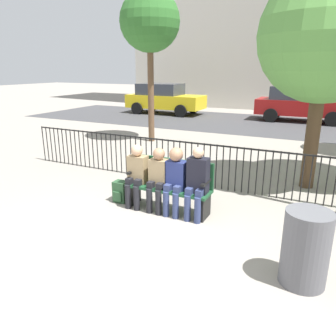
% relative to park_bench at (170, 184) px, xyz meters
% --- Properties ---
extents(ground_plane, '(80.00, 80.00, 0.00)m').
position_rel_park_bench_xyz_m(ground_plane, '(0.00, -1.81, -0.49)').
color(ground_plane, gray).
extents(park_bench, '(1.53, 0.45, 0.92)m').
position_rel_park_bench_xyz_m(park_bench, '(0.00, 0.00, 0.00)').
color(park_bench, '#194728').
rests_on(park_bench, ground).
extents(seated_person_0, '(0.34, 0.39, 1.16)m').
position_rel_park_bench_xyz_m(seated_person_0, '(-0.61, -0.13, 0.16)').
color(seated_person_0, black).
rests_on(seated_person_0, ground).
extents(seated_person_1, '(0.34, 0.39, 1.14)m').
position_rel_park_bench_xyz_m(seated_person_1, '(-0.16, -0.13, 0.16)').
color(seated_person_1, black).
rests_on(seated_person_1, ground).
extents(seated_person_2, '(0.34, 0.39, 1.19)m').
position_rel_park_bench_xyz_m(seated_person_2, '(0.16, -0.13, 0.19)').
color(seated_person_2, navy).
rests_on(seated_person_2, ground).
extents(seated_person_3, '(0.34, 0.39, 1.23)m').
position_rel_park_bench_xyz_m(seated_person_3, '(0.56, -0.12, 0.20)').
color(seated_person_3, navy).
rests_on(seated_person_3, ground).
extents(backpack, '(0.26, 0.25, 0.40)m').
position_rel_park_bench_xyz_m(backpack, '(-0.99, -0.10, -0.29)').
color(backpack, '#284C2D').
rests_on(backpack, ground).
extents(fence_railing, '(9.01, 0.03, 0.95)m').
position_rel_park_bench_xyz_m(fence_railing, '(-0.02, 1.39, 0.07)').
color(fence_railing, black).
rests_on(fence_railing, ground).
extents(tree_2, '(2.54, 2.54, 4.30)m').
position_rel_park_bench_xyz_m(tree_2, '(2.13, 2.35, 2.52)').
color(tree_2, '#4C3823').
rests_on(tree_2, ground).
extents(tree_3, '(1.92, 1.92, 4.83)m').
position_rel_park_bench_xyz_m(tree_3, '(-3.09, 4.90, 3.33)').
color(tree_3, brown).
rests_on(tree_3, ground).
extents(street_surface, '(24.00, 6.00, 0.01)m').
position_rel_park_bench_xyz_m(street_surface, '(0.00, 10.19, -0.48)').
color(street_surface, '#3D3D3F').
rests_on(street_surface, ground).
extents(parked_car_0, '(4.20, 1.94, 1.62)m').
position_rel_park_bench_xyz_m(parked_car_0, '(1.14, 11.79, 0.36)').
color(parked_car_0, maroon).
rests_on(parked_car_0, ground).
extents(parked_car_1, '(4.20, 1.94, 1.62)m').
position_rel_park_bench_xyz_m(parked_car_1, '(-5.88, 11.39, 0.36)').
color(parked_car_1, yellow).
rests_on(parked_car_1, ground).
extents(trash_bin, '(0.54, 0.54, 0.92)m').
position_rel_park_bench_xyz_m(trash_bin, '(2.34, -1.21, -0.03)').
color(trash_bin, '#56565B').
rests_on(trash_bin, ground).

